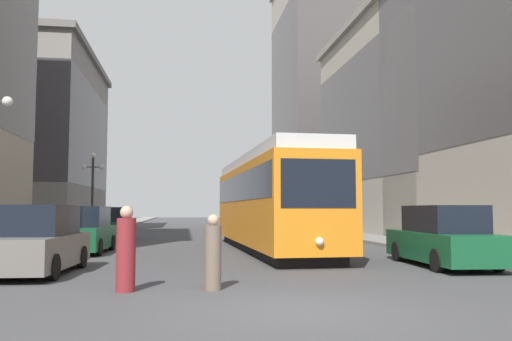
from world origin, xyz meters
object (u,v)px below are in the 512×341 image
(parked_car_left_near, at_px, (84,231))
(parked_car_right_far, at_px, (443,238))
(streetcar, at_px, (269,200))
(transit_bus, at_px, (288,206))
(lamp_post_left_far, at_px, (93,180))
(parked_car_left_far, at_px, (37,242))
(pedestrian_crossing_near, at_px, (213,255))
(pedestrian_crossing_far, at_px, (126,252))
(parked_car_left_mid, at_px, (114,225))

(parked_car_left_near, relative_size, parked_car_right_far, 0.87)
(streetcar, bearing_deg, parked_car_left_near, 179.32)
(streetcar, distance_m, transit_bus, 14.21)
(parked_car_right_far, xyz_separation_m, lamp_post_left_far, (-13.51, 19.45, 2.72))
(parked_car_left_far, bearing_deg, pedestrian_crossing_near, -34.00)
(transit_bus, height_order, parked_car_left_near, transit_bus)
(transit_bus, distance_m, parked_car_left_near, 17.77)
(transit_bus, height_order, pedestrian_crossing_far, transit_bus)
(parked_car_left_far, height_order, pedestrian_crossing_far, parked_car_left_far)
(pedestrian_crossing_near, bearing_deg, parked_car_right_far, -176.28)
(parked_car_left_near, relative_size, parked_car_left_mid, 0.94)
(transit_bus, bearing_deg, pedestrian_crossing_near, -106.72)
(streetcar, distance_m, parked_car_left_far, 10.14)
(streetcar, height_order, parked_car_left_mid, streetcar)
(parked_car_left_mid, bearing_deg, parked_car_right_far, -50.00)
(parked_car_left_near, distance_m, lamp_post_left_far, 13.50)
(transit_bus, bearing_deg, parked_car_left_near, -129.77)
(parked_car_right_far, distance_m, parked_car_left_far, 11.61)
(parked_car_left_near, distance_m, pedestrian_crossing_far, 10.38)
(parked_car_left_near, height_order, pedestrian_crossing_far, parked_car_left_near)
(parked_car_left_near, relative_size, lamp_post_left_far, 0.85)
(parked_car_left_far, bearing_deg, parked_car_left_mid, 93.27)
(transit_bus, relative_size, lamp_post_left_far, 2.48)
(transit_bus, xyz_separation_m, lamp_post_left_far, (-12.86, -0.86, 1.62))
(parked_car_left_mid, xyz_separation_m, parked_car_right_far, (11.61, -15.40, 0.00))
(parked_car_left_mid, height_order, pedestrian_crossing_near, parked_car_left_mid)
(pedestrian_crossing_near, bearing_deg, pedestrian_crossing_far, -24.43)
(streetcar, xyz_separation_m, pedestrian_crossing_near, (-2.90, -10.25, -1.36))
(parked_car_left_mid, relative_size, pedestrian_crossing_far, 2.62)
(streetcar, height_order, parked_car_left_far, streetcar)
(parked_car_left_far, xyz_separation_m, pedestrian_crossing_near, (4.48, -3.41, -0.10))
(parked_car_left_mid, bearing_deg, lamp_post_left_far, 118.16)
(parked_car_left_near, xyz_separation_m, parked_car_right_far, (11.61, -6.36, 0.00))
(transit_bus, distance_m, parked_car_left_far, 23.35)
(streetcar, height_order, parked_car_left_near, streetcar)
(parked_car_right_far, xyz_separation_m, parked_car_left_far, (-11.61, -0.29, -0.00))
(parked_car_left_near, bearing_deg, pedestrian_crossing_near, -63.77)
(parked_car_left_mid, bearing_deg, streetcar, -47.18)
(parked_car_left_mid, height_order, parked_car_right_far, same)
(streetcar, relative_size, parked_car_left_mid, 3.07)
(parked_car_right_far, relative_size, parked_car_left_far, 1.13)
(parked_car_left_near, distance_m, parked_car_right_far, 13.24)
(streetcar, distance_m, pedestrian_crossing_near, 10.74)
(lamp_post_left_far, bearing_deg, parked_car_left_far, -84.49)
(parked_car_right_far, relative_size, pedestrian_crossing_far, 2.84)
(lamp_post_left_far, bearing_deg, transit_bus, 3.81)
(parked_car_left_near, xyz_separation_m, parked_car_left_far, (0.00, -6.65, 0.00))
(transit_bus, relative_size, parked_car_left_near, 2.91)
(parked_car_right_far, xyz_separation_m, pedestrian_crossing_far, (-8.94, -3.67, -0.02))
(parked_car_right_far, bearing_deg, transit_bus, -84.99)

